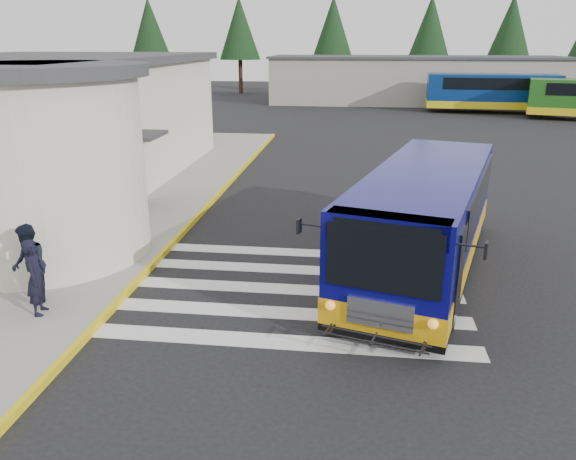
# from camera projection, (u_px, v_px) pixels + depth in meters

# --- Properties ---
(ground) EXTENTS (140.00, 140.00, 0.00)m
(ground) POSITION_uv_depth(u_px,v_px,m) (311.00, 277.00, 13.69)
(ground) COLOR black
(ground) RESTS_ON ground
(sidewalk) EXTENTS (10.00, 34.00, 0.15)m
(sidewalk) POSITION_uv_depth(u_px,v_px,m) (49.00, 213.00, 18.47)
(sidewalk) COLOR gray
(sidewalk) RESTS_ON ground
(curb_strip) EXTENTS (0.12, 34.00, 0.16)m
(curb_strip) POSITION_uv_depth(u_px,v_px,m) (196.00, 219.00, 17.90)
(curb_strip) COLOR gold
(curb_strip) RESTS_ON ground
(station_building) EXTENTS (12.70, 18.70, 4.80)m
(station_building) POSITION_uv_depth(u_px,v_px,m) (34.00, 124.00, 20.63)
(station_building) COLOR beige
(station_building) RESTS_ON ground
(crosswalk) EXTENTS (8.00, 5.35, 0.01)m
(crosswalk) POSITION_uv_depth(u_px,v_px,m) (287.00, 289.00, 12.99)
(crosswalk) COLOR silver
(crosswalk) RESTS_ON ground
(depot_building) EXTENTS (26.40, 8.40, 4.20)m
(depot_building) POSITION_uv_depth(u_px,v_px,m) (414.00, 80.00, 51.82)
(depot_building) COLOR gray
(depot_building) RESTS_ON ground
(tree_line) EXTENTS (58.40, 4.40, 10.00)m
(tree_line) POSITION_uv_depth(u_px,v_px,m) (413.00, 28.00, 57.83)
(tree_line) COLOR black
(tree_line) RESTS_ON ground
(transit_bus) EXTENTS (5.04, 9.43, 2.59)m
(transit_bus) POSITION_uv_depth(u_px,v_px,m) (423.00, 224.00, 13.62)
(transit_bus) COLOR #09085F
(transit_bus) RESTS_ON ground
(pedestrian_a) EXTENTS (0.49, 0.65, 1.60)m
(pedestrian_a) POSITION_uv_depth(u_px,v_px,m) (36.00, 277.00, 11.30)
(pedestrian_a) COLOR black
(pedestrian_a) RESTS_ON sidewalk
(pedestrian_b) EXTENTS (1.04, 1.07, 1.73)m
(pedestrian_b) POSITION_uv_depth(u_px,v_px,m) (29.00, 265.00, 11.73)
(pedestrian_b) COLOR black
(pedestrian_b) RESTS_ON sidewalk
(far_bus_a) EXTENTS (10.24, 3.50, 2.60)m
(far_bus_a) POSITION_uv_depth(u_px,v_px,m) (492.00, 91.00, 44.78)
(far_bus_a) COLOR navy
(far_bus_a) RESTS_ON ground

